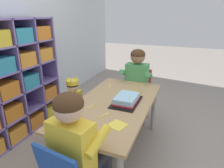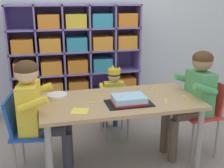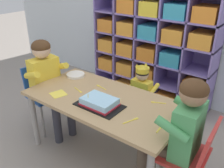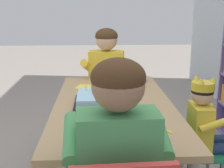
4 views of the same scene
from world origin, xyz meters
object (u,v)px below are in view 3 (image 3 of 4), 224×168
(activity_table, at_px, (104,105))
(classroom_chair_adult_side, at_px, (44,91))
(fork_near_cake_tray, at_px, (157,103))
(paper_plate_stack, at_px, (76,75))
(fork_by_napkin, at_px, (132,120))
(fork_near_child_seat, at_px, (161,127))
(classroom_chair_guest_side, at_px, (192,154))
(fork_beside_plate_stack, at_px, (79,90))
(classroom_chair_blue, at_px, (137,106))
(fork_scattered_mid_table, at_px, (101,87))
(child_with_crown, at_px, (143,90))
(guest_at_table_side, at_px, (179,127))
(birthday_cake_on_tray, at_px, (99,103))
(adult_helper_seated, at_px, (48,78))

(activity_table, relative_size, classroom_chair_adult_side, 1.96)
(classroom_chair_adult_side, height_order, fork_near_cake_tray, classroom_chair_adult_side)
(paper_plate_stack, bearing_deg, fork_by_napkin, -20.44)
(fork_near_child_seat, bearing_deg, classroom_chair_adult_side, -97.31)
(fork_near_cake_tray, bearing_deg, fork_near_child_seat, -83.39)
(fork_near_cake_tray, bearing_deg, fork_by_napkin, -119.77)
(classroom_chair_guest_side, height_order, fork_beside_plate_stack, classroom_chair_guest_side)
(paper_plate_stack, relative_size, fork_beside_plate_stack, 1.45)
(classroom_chair_blue, xyz_separation_m, fork_scattered_mid_table, (-0.24, -0.31, 0.28))
(child_with_crown, bearing_deg, classroom_chair_adult_side, 33.93)
(classroom_chair_blue, relative_size, fork_near_cake_tray, 4.92)
(classroom_chair_blue, xyz_separation_m, guest_at_table_side, (0.65, -0.50, 0.29))
(classroom_chair_adult_side, relative_size, fork_scattered_mid_table, 5.32)
(paper_plate_stack, bearing_deg, birthday_cake_on_tray, -28.55)
(guest_at_table_side, height_order, fork_beside_plate_stack, guest_at_table_side)
(classroom_chair_blue, relative_size, fork_scattered_mid_table, 4.37)
(fork_beside_plate_stack, bearing_deg, guest_at_table_side, -163.82)
(guest_at_table_side, relative_size, paper_plate_stack, 5.42)
(classroom_chair_blue, distance_m, child_with_crown, 0.18)
(activity_table, height_order, classroom_chair_blue, activity_table)
(fork_near_child_seat, relative_size, fork_near_cake_tray, 1.08)
(adult_helper_seated, relative_size, birthday_cake_on_tray, 2.59)
(activity_table, relative_size, classroom_chair_blue, 2.38)
(fork_near_child_seat, bearing_deg, fork_by_napkin, -80.39)
(guest_at_table_side, bearing_deg, fork_by_napkin, -74.23)
(child_with_crown, bearing_deg, adult_helper_seated, 38.28)
(classroom_chair_blue, bearing_deg, fork_beside_plate_stack, 55.00)
(fork_near_child_seat, bearing_deg, activity_table, -102.49)
(child_with_crown, relative_size, birthday_cake_on_tray, 2.03)
(birthday_cake_on_tray, xyz_separation_m, fork_near_child_seat, (0.56, 0.03, -0.03))
(birthday_cake_on_tray, bearing_deg, classroom_chair_adult_side, 172.80)
(activity_table, bearing_deg, guest_at_table_side, -2.51)
(guest_at_table_side, distance_m, fork_near_child_seat, 0.13)
(activity_table, height_order, adult_helper_seated, adult_helper_seated)
(classroom_chair_blue, xyz_separation_m, fork_by_napkin, (0.31, -0.62, 0.28))
(classroom_chair_adult_side, distance_m, paper_plate_stack, 0.41)
(classroom_chair_blue, xyz_separation_m, fork_beside_plate_stack, (-0.37, -0.49, 0.28))
(fork_beside_plate_stack, height_order, fork_near_cake_tray, same)
(child_with_crown, xyz_separation_m, birthday_cake_on_tray, (-0.03, -0.70, 0.16))
(fork_by_napkin, bearing_deg, classroom_chair_adult_side, -75.31)
(guest_at_table_side, distance_m, fork_beside_plate_stack, 1.02)
(activity_table, xyz_separation_m, guest_at_table_side, (0.73, -0.03, 0.09))
(guest_at_table_side, relative_size, fork_near_child_seat, 7.89)
(classroom_chair_guest_side, relative_size, fork_beside_plate_stack, 5.57)
(adult_helper_seated, relative_size, fork_by_napkin, 7.48)
(activity_table, relative_size, fork_scattered_mid_table, 10.41)
(classroom_chair_adult_side, bearing_deg, fork_scattered_mid_table, -68.22)
(classroom_chair_adult_side, xyz_separation_m, fork_scattered_mid_table, (0.69, 0.17, 0.18))
(activity_table, bearing_deg, fork_by_napkin, -20.35)
(child_with_crown, relative_size, fork_by_napkin, 5.85)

